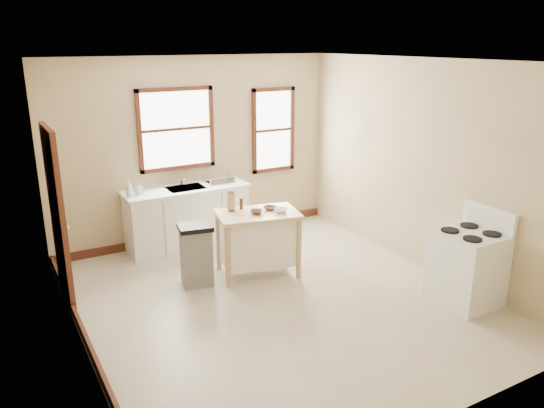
% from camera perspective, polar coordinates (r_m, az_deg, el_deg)
% --- Properties ---
extents(floor, '(5.00, 5.00, 0.00)m').
position_cam_1_polar(floor, '(6.52, 0.66, -10.25)').
color(floor, '#B4AD8E').
rests_on(floor, ground).
extents(ceiling, '(5.00, 5.00, 0.00)m').
position_cam_1_polar(ceiling, '(5.79, 0.76, 15.15)').
color(ceiling, white).
rests_on(ceiling, ground).
extents(wall_back, '(4.50, 0.04, 2.80)m').
position_cam_1_polar(wall_back, '(8.20, -8.20, 5.75)').
color(wall_back, tan).
rests_on(wall_back, ground).
extents(wall_left, '(0.04, 5.00, 2.80)m').
position_cam_1_polar(wall_left, '(5.29, -20.85, -1.68)').
color(wall_left, tan).
rests_on(wall_left, ground).
extents(wall_right, '(0.04, 5.00, 2.80)m').
position_cam_1_polar(wall_right, '(7.37, 16.02, 3.95)').
color(wall_right, tan).
rests_on(wall_right, ground).
extents(window_main, '(1.17, 0.06, 1.22)m').
position_cam_1_polar(window_main, '(8.02, -10.26, 7.93)').
color(window_main, '#3B1910').
rests_on(window_main, wall_back).
extents(window_side, '(0.77, 0.06, 1.37)m').
position_cam_1_polar(window_side, '(8.72, 0.13, 7.95)').
color(window_side, '#3B1910').
rests_on(window_side, wall_back).
extents(door_left, '(0.06, 0.90, 2.10)m').
position_cam_1_polar(door_left, '(6.63, -22.07, -1.28)').
color(door_left, '#3B1910').
rests_on(door_left, ground).
extents(baseboard_back, '(4.50, 0.04, 0.12)m').
position_cam_1_polar(baseboard_back, '(8.54, -7.74, -3.12)').
color(baseboard_back, '#3B1910').
rests_on(baseboard_back, ground).
extents(baseboard_left, '(0.04, 5.00, 0.12)m').
position_cam_1_polar(baseboard_left, '(5.84, -19.11, -14.17)').
color(baseboard_left, '#3B1910').
rests_on(baseboard_left, ground).
extents(sink_counter, '(1.86, 0.62, 0.92)m').
position_cam_1_polar(sink_counter, '(8.07, -9.10, -1.40)').
color(sink_counter, silver).
rests_on(sink_counter, ground).
extents(faucet, '(0.03, 0.03, 0.22)m').
position_cam_1_polar(faucet, '(8.07, -9.75, 2.80)').
color(faucet, silver).
rests_on(faucet, sink_counter).
extents(soap_bottle_a, '(0.12, 0.12, 0.23)m').
position_cam_1_polar(soap_bottle_a, '(7.61, -15.12, 1.61)').
color(soap_bottle_a, '#B2B2B2').
rests_on(soap_bottle_a, sink_counter).
extents(soap_bottle_b, '(0.10, 0.10, 0.18)m').
position_cam_1_polar(soap_bottle_b, '(7.71, -14.14, 1.65)').
color(soap_bottle_b, '#B2B2B2').
rests_on(soap_bottle_b, sink_counter).
extents(dish_rack, '(0.48, 0.40, 0.11)m').
position_cam_1_polar(dish_rack, '(8.12, -5.76, 2.63)').
color(dish_rack, silver).
rests_on(dish_rack, sink_counter).
extents(kitchen_island, '(1.17, 0.87, 0.86)m').
position_cam_1_polar(kitchen_island, '(7.05, -1.52, -4.23)').
color(kitchen_island, '#EED58C').
rests_on(kitchen_island, ground).
extents(knife_block, '(0.14, 0.14, 0.20)m').
position_cam_1_polar(knife_block, '(6.99, -4.40, 0.12)').
color(knife_block, tan).
rests_on(knife_block, kitchen_island).
extents(pepper_grinder, '(0.05, 0.05, 0.15)m').
position_cam_1_polar(pepper_grinder, '(7.03, -3.33, 0.03)').
color(pepper_grinder, '#442412').
rests_on(pepper_grinder, kitchen_island).
extents(bowl_a, '(0.24, 0.24, 0.04)m').
position_cam_1_polar(bowl_a, '(6.86, -1.66, -0.85)').
color(bowl_a, brown).
rests_on(bowl_a, kitchen_island).
extents(bowl_b, '(0.24, 0.24, 0.04)m').
position_cam_1_polar(bowl_b, '(7.02, -0.23, -0.43)').
color(bowl_b, brown).
rests_on(bowl_b, kitchen_island).
extents(bowl_c, '(0.19, 0.19, 0.05)m').
position_cam_1_polar(bowl_c, '(6.90, 0.97, -0.69)').
color(bowl_c, white).
rests_on(bowl_c, kitchen_island).
extents(trash_bin, '(0.47, 0.42, 0.80)m').
position_cam_1_polar(trash_bin, '(6.82, -8.14, -5.44)').
color(trash_bin, slate).
rests_on(trash_bin, ground).
extents(gas_stove, '(0.71, 0.71, 1.15)m').
position_cam_1_polar(gas_stove, '(6.65, 20.32, -5.38)').
color(gas_stove, white).
rests_on(gas_stove, ground).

